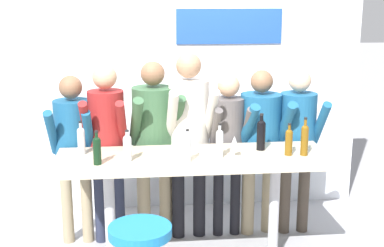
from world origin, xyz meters
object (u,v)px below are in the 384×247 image
at_px(wine_bottle_1, 127,147).
at_px(wine_bottle_2, 187,147).
at_px(wine_bottle_6, 261,133).
at_px(wine_bottle_7, 220,142).
at_px(person_far_left, 73,142).
at_px(wine_bottle_0, 305,138).
at_px(wine_bottle_4, 289,141).
at_px(person_right, 261,136).
at_px(person_far_right, 298,134).
at_px(tasting_table, 193,172).
at_px(person_left, 107,134).
at_px(wine_bottle_3, 97,149).
at_px(person_center_left, 154,132).
at_px(person_center, 189,126).
at_px(wine_glass_0, 234,142).
at_px(wine_bottle_5, 81,139).
at_px(person_center_right, 228,137).

distance_m(wine_bottle_1, wine_bottle_2, 0.48).
bearing_deg(wine_bottle_6, wine_bottle_7, -155.51).
relative_size(person_far_left, wine_bottle_0, 4.93).
relative_size(wine_bottle_4, wine_bottle_7, 0.95).
distance_m(person_right, person_far_right, 0.35).
relative_size(person_right, wine_bottle_6, 5.03).
height_order(tasting_table, person_far_left, person_far_left).
bearing_deg(person_left, wine_bottle_3, -89.86).
bearing_deg(person_right, person_center_left, 168.03).
relative_size(tasting_table, wine_bottle_4, 8.37).
xyz_separation_m(person_center, wine_bottle_3, (-0.79, -0.70, 0.01)).
bearing_deg(person_center, wine_bottle_4, -41.52).
height_order(wine_bottle_6, wine_glass_0, wine_bottle_6).
bearing_deg(wine_glass_0, person_center, 117.26).
relative_size(person_right, person_far_right, 1.00).
bearing_deg(person_far_right, person_far_left, 178.23).
bearing_deg(wine_bottle_3, person_center, 41.29).
height_order(person_far_left, wine_glass_0, person_far_left).
height_order(person_right, wine_bottle_3, person_right).
bearing_deg(tasting_table, person_far_right, 26.87).
distance_m(person_right, wine_bottle_3, 1.65).
relative_size(person_far_left, wine_bottle_3, 5.80).
bearing_deg(wine_bottle_0, wine_bottle_5, 173.25).
bearing_deg(wine_bottle_6, wine_bottle_4, -41.95).
relative_size(person_center_left, wine_bottle_7, 5.92).
distance_m(person_far_right, wine_bottle_5, 2.02).
bearing_deg(tasting_table, person_left, 145.68).
bearing_deg(wine_bottle_0, tasting_table, 174.85).
relative_size(person_center, person_right, 1.11).
relative_size(tasting_table, person_far_right, 1.41).
relative_size(person_left, wine_bottle_0, 5.23).
bearing_deg(person_center, person_left, 179.38).
height_order(person_left, wine_bottle_6, person_left).
bearing_deg(person_center_right, person_far_right, -2.82).
bearing_deg(wine_bottle_0, person_center_left, 151.49).
height_order(person_center_left, wine_bottle_6, person_center_left).
bearing_deg(person_center_right, person_left, 179.68).
height_order(person_left, wine_bottle_0, person_left).
bearing_deg(wine_bottle_2, wine_bottle_3, 179.59).
bearing_deg(wine_bottle_2, wine_bottle_7, 18.64).
distance_m(person_center_right, wine_bottle_3, 1.36).
distance_m(wine_bottle_3, wine_bottle_4, 1.57).
height_order(wine_bottle_1, wine_bottle_3, wine_bottle_3).
distance_m(person_far_left, wine_bottle_6, 1.70).
height_order(person_far_left, person_center_left, person_center_left).
height_order(person_left, wine_glass_0, person_left).
relative_size(person_far_left, person_center, 0.89).
bearing_deg(tasting_table, person_right, 38.55).
relative_size(person_far_left, person_far_right, 0.98).
relative_size(person_far_left, person_center_left, 0.94).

